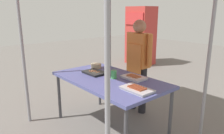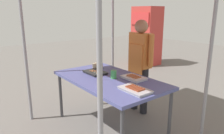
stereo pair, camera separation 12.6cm
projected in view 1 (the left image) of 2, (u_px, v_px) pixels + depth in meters
ground_plane at (109, 128)px, 3.10m from camera, size 18.00×18.00×0.00m
stall_table at (109, 82)px, 2.93m from camera, size 1.60×0.90×0.75m
tray_grilled_sausages at (134, 77)px, 2.89m from camera, size 0.33×0.21×0.05m
tray_meat_skewers at (94, 73)px, 3.13m from camera, size 0.34×0.24×0.04m
tray_pork_links at (137, 89)px, 2.45m from camera, size 0.37×0.22×0.05m
condiment_bowl at (96, 66)px, 3.43m from camera, size 0.17×0.17×0.07m
drink_cup_near_edge at (114, 74)px, 2.90m from camera, size 0.08×0.08×0.11m
vendor_woman at (138, 59)px, 3.44m from camera, size 0.52×0.22×1.51m
neighbor_stall_left at (141, 36)px, 6.74m from camera, size 0.81×0.63×1.78m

